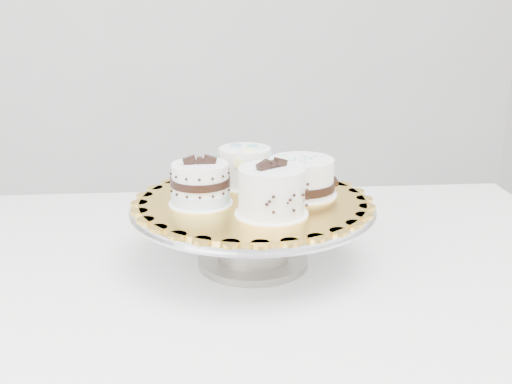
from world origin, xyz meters
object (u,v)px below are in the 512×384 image
object	(u,v)px
cake_stand	(253,222)
cake_swirl	(272,193)
cake_board	(253,201)
cake_ribbon	(302,178)
cake_dots	(245,166)
table	(256,303)
cake_banded	(200,185)

from	to	relation	value
cake_stand	cake_swirl	world-z (taller)	cake_swirl
cake_stand	cake_board	distance (m)	0.04
cake_swirl	cake_ribbon	size ratio (longest dim) A/B	1.05
cake_dots	cake_ribbon	size ratio (longest dim) A/B	0.90
cake_ribbon	table	bearing A→B (deg)	171.62
cake_stand	cake_ribbon	size ratio (longest dim) A/B	3.21
table	cake_dots	distance (m)	0.24
cake_board	cake_banded	xyz separation A→B (m)	(-0.08, 0.00, 0.03)
cake_stand	cake_ribbon	world-z (taller)	cake_ribbon
cake_stand	cake_ribbon	xyz separation A→B (m)	(0.08, 0.00, 0.07)
cake_banded	cake_board	bearing A→B (deg)	5.05
cake_swirl	cake_dots	xyz separation A→B (m)	(0.00, 0.16, -0.00)
cake_board	cake_swirl	size ratio (longest dim) A/B	2.82
cake_board	cake_ribbon	distance (m)	0.09
cake_stand	cake_banded	distance (m)	0.11
cake_banded	cake_ribbon	xyz separation A→B (m)	(0.17, -0.00, -0.00)
cake_dots	cake_board	bearing A→B (deg)	-100.66
cake_board	cake_dots	world-z (taller)	cake_dots
cake_swirl	cake_banded	bearing A→B (deg)	117.90
cake_stand	cake_ribbon	bearing A→B (deg)	2.76
cake_dots	cake_ribbon	distance (m)	0.11
cake_ribbon	cake_dots	bearing A→B (deg)	132.41
cake_board	cake_banded	bearing A→B (deg)	176.69
cake_swirl	cake_banded	world-z (taller)	cake_swirl
cake_board	cake_swirl	world-z (taller)	cake_swirl
cake_swirl	cake_banded	distance (m)	0.12
table	cake_board	world-z (taller)	cake_board
cake_banded	cake_ribbon	size ratio (longest dim) A/B	0.82
cake_board	cake_swirl	xyz separation A→B (m)	(0.01, -0.07, 0.04)
cake_board	cake_dots	distance (m)	0.09
cake_swirl	table	bearing A→B (deg)	67.08
table	cake_banded	bearing A→B (deg)	-163.24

